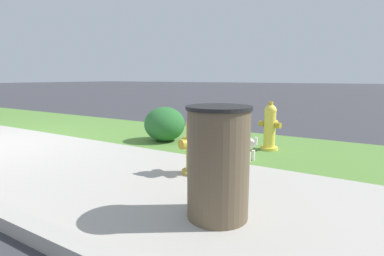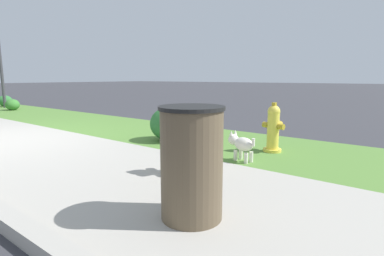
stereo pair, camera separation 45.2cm
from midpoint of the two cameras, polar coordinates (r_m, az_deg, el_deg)
name	(u,v)px [view 2 (the right image)]	position (r m, az deg, el deg)	size (l,w,h in m)	color
ground_plane	(3,141)	(6.38, -30.65, -2.17)	(120.00, 120.00, 0.00)	#38383D
sidewalk_pavement	(3,141)	(6.38, -30.66, -2.13)	(18.00, 2.48, 0.01)	#ADA89E
grass_verge	(109,125)	(7.58, -13.83, 0.61)	(18.00, 2.28, 0.01)	#568438
fire_hydrant_at_driveway	(185,145)	(3.57, 2.37, -3.30)	(0.38, 0.36, 0.75)	gold
fire_hydrant_by_grass_verge	(273,128)	(4.88, 17.83, -0.05)	(0.37, 0.34, 0.78)	yellow
small_white_dog	(241,144)	(4.25, 12.39, -3.06)	(0.46, 0.26, 0.41)	silver
trash_bin	(192,164)	(2.43, 5.29, -6.85)	(0.53, 0.53, 0.94)	brown
shrub_bush_far_verge	(5,101)	(14.10, -31.28, 4.44)	(0.52, 0.52, 0.44)	#337538
shrub_bush_mid_verge	(170,124)	(5.49, -1.85, 0.80)	(0.74, 0.74, 0.63)	#28662D
shrub_bush_near_lamp	(12,105)	(12.27, -30.14, 3.86)	(0.46, 0.46, 0.39)	#3D7F33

